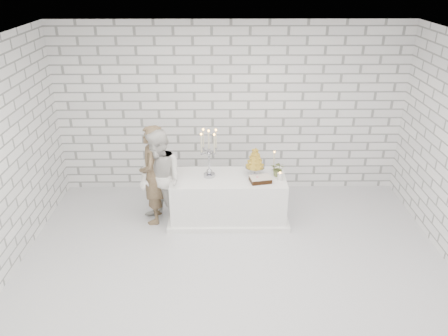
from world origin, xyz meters
The scene contains 13 objects.
ground centered at (0.00, 0.00, 0.00)m, with size 6.00×5.00×0.01m, color silver.
ceiling centered at (0.00, 0.00, 3.00)m, with size 6.00×5.00×0.01m, color white.
wall_back centered at (0.00, 2.50, 1.50)m, with size 6.00×0.01×3.00m, color white.
wall_front centered at (0.00, -2.50, 1.50)m, with size 6.00×0.01×3.00m, color white.
cake_table centered at (-0.05, 1.39, 0.38)m, with size 1.80×0.80×0.75m, color white.
groom centered at (-1.24, 1.36, 0.81)m, with size 0.59×0.39×1.62m, color brown.
bride centered at (-1.11, 1.24, 0.79)m, with size 0.77×0.60×1.58m, color silver.
candelabra centered at (-0.35, 1.41, 1.14)m, with size 0.32×0.32×0.79m, color #A3A3AD, non-canonical shape.
croquembouche centered at (0.36, 1.45, 0.99)m, with size 0.31×0.31×0.48m, color #AB8425, non-canonical shape.
chocolate_cake centered at (0.44, 1.22, 0.79)m, with size 0.31×0.22×0.08m, color black.
pillar_candle centered at (0.74, 1.28, 0.81)m, with size 0.08×0.08×0.12m, color white.
extra_taper centered at (0.68, 1.61, 0.91)m, with size 0.06×0.06×0.32m, color beige.
flowers centered at (0.73, 1.43, 0.87)m, with size 0.22×0.19×0.25m, color #4C5F34.
Camera 1 is at (-0.18, -4.85, 3.85)m, focal length 35.49 mm.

